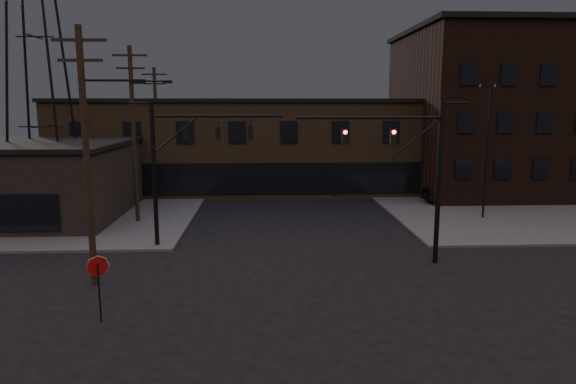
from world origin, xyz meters
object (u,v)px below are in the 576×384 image
at_px(parked_car_lot_b, 507,184).
at_px(car_crossing, 336,185).
at_px(parked_car_lot_a, 454,192).
at_px(traffic_signal_near, 417,165).
at_px(traffic_signal_far, 177,157).
at_px(stop_sign, 98,273).

distance_m(parked_car_lot_b, car_crossing, 15.16).
bearing_deg(parked_car_lot_a, parked_car_lot_b, -60.69).
relative_size(traffic_signal_near, car_crossing, 1.67).
xyz_separation_m(traffic_signal_far, stop_sign, (-1.28, -9.99, -3.17)).
height_order(traffic_signal_far, parked_car_lot_a, traffic_signal_far).
relative_size(parked_car_lot_a, parked_car_lot_b, 0.94).
height_order(traffic_signal_near, stop_sign, traffic_signal_near).
distance_m(traffic_signal_near, traffic_signal_far, 12.57).
bearing_deg(stop_sign, parked_car_lot_a, 45.57).
distance_m(stop_sign, parked_car_lot_a, 29.90).
bearing_deg(stop_sign, traffic_signal_near, 25.90).
bearing_deg(traffic_signal_near, parked_car_lot_a, 63.02).
relative_size(traffic_signal_near, parked_car_lot_a, 1.66).
relative_size(parked_car_lot_a, car_crossing, 1.01).
xyz_separation_m(parked_car_lot_b, car_crossing, (-15.15, 0.54, -0.11)).
xyz_separation_m(traffic_signal_near, traffic_signal_far, (-12.07, 3.50, 0.08)).
xyz_separation_m(stop_sign, parked_car_lot_b, (27.40, 25.87, -0.95)).
bearing_deg(car_crossing, stop_sign, -121.55).
xyz_separation_m(stop_sign, car_crossing, (12.26, 26.42, -1.06)).
height_order(traffic_signal_far, stop_sign, traffic_signal_far).
distance_m(traffic_signal_near, parked_car_lot_a, 17.14).
bearing_deg(parked_car_lot_b, parked_car_lot_a, 107.24).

